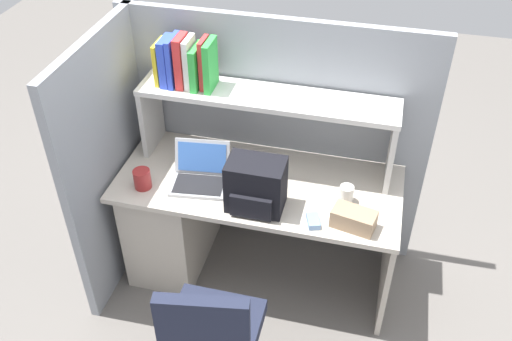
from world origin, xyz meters
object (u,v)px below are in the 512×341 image
laptop (200,175)px  snack_canister (142,179)px  tissue_box (354,219)px  computer_mouse (313,221)px  backpack (256,186)px  paper_cup (346,194)px

laptop → snack_canister: (-0.30, -0.12, 0.01)m
laptop → tissue_box: laptop is taller
computer_mouse → snack_canister: snack_canister is taller
backpack → computer_mouse: bearing=-10.4°
backpack → paper_cup: (0.46, 0.15, -0.09)m
backpack → computer_mouse: 0.35m
tissue_box → backpack: bearing=-171.2°
laptop → computer_mouse: laptop is taller
laptop → backpack: (0.35, -0.12, 0.09)m
laptop → backpack: size_ratio=1.13×
tissue_box → paper_cup: bearing=120.1°
laptop → paper_cup: (0.81, 0.03, -0.00)m
computer_mouse → paper_cup: 0.26m
backpack → tissue_box: backpack is taller
laptop → paper_cup: size_ratio=3.39×
backpack → snack_canister: size_ratio=2.69×
laptop → computer_mouse: size_ratio=3.26×
laptop → computer_mouse: (0.67, -0.18, -0.03)m
tissue_box → snack_canister: (-1.17, 0.04, 0.01)m
tissue_box → laptop: bearing=-177.9°
snack_canister → tissue_box: bearing=-1.7°
laptop → paper_cup: laptop is taller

